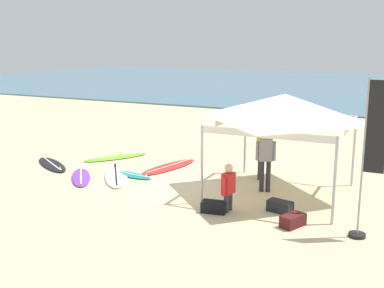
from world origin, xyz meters
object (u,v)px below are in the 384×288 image
Objects in this scene: person_red at (228,185)px; person_yellow at (261,147)px; surfboard_red at (169,167)px; person_grey at (266,157)px; gear_bag_by_pole at (280,206)px; surfboard_purple at (81,177)px; surfboard_white at (116,176)px; surfboard_black at (52,164)px; surfboard_teal at (129,174)px; gear_bag_near_tent at (293,220)px; banner_flag at (368,166)px; canopy_tent at (284,107)px; gear_bag_on_sand at (214,207)px; surfboard_lime at (116,157)px.

person_yellow is at bearing 92.71° from person_red.
person_grey is at bearing -16.45° from surfboard_red.
person_grey is 1.83m from gear_bag_by_pole.
surfboard_purple and surfboard_white have the same top height.
surfboard_black is (-1.83, 0.78, -0.00)m from surfboard_purple.
surfboard_teal is at bearing 38.08° from surfboard_purple.
surfboard_red is at bearing 137.68° from person_red.
surfboard_black is at bearing 175.79° from surfboard_white.
banner_flag is at bearing 0.55° from gear_bag_near_tent.
person_red is at bearing 170.19° from gear_bag_near_tent.
surfboard_white is (-5.03, -0.56, -2.35)m from canopy_tent.
canopy_tent is at bearing -50.19° from person_yellow.
canopy_tent reaches higher than surfboard_red.
person_red is (5.09, -0.72, 0.62)m from surfboard_purple.
surfboard_white is 2.06× the size of person_red.
surfboard_purple is 4.91m from gear_bag_on_sand.
surfboard_black is (-7.75, -0.36, -2.35)m from canopy_tent.
gear_bag_near_tent and gear_bag_on_sand have the same top height.
surfboard_lime is (-6.42, 1.43, -2.35)m from canopy_tent.
canopy_tent reaches higher than surfboard_purple.
surfboard_black is at bearing 167.82° from person_red.
person_red reaches higher than surfboard_teal.
surfboard_purple is 8.47m from banner_flag.
surfboard_white is 1.45× the size of person_yellow.
canopy_tent is at bearing -3.45° from person_grey.
canopy_tent reaches higher than person_yellow.
canopy_tent is 1.82× the size of surfboard_teal.
gear_bag_on_sand is (5.32, -3.53, 0.10)m from surfboard_lime.
surfboard_black is 0.67× the size of banner_flag.
person_yellow is at bearing 117.47° from gear_bag_by_pole.
surfboard_black is at bearing -176.91° from person_grey.
surfboard_red and surfboard_purple have the same top height.
gear_bag_by_pole is at bearing -62.53° from person_yellow.
surfboard_purple is 0.78× the size of surfboard_white.
canopy_tent is at bearing 111.75° from gear_bag_near_tent.
surfboard_black is at bearing -158.51° from surfboard_red.
surfboard_red is at bearing 163.55° from person_grey.
banner_flag reaches higher than surfboard_white.
person_red is 2.00× the size of gear_bag_near_tent.
surfboard_lime is at bearing 157.54° from gear_bag_by_pole.
gear_bag_near_tent is (4.92, -3.24, 0.10)m from surfboard_red.
gear_bag_by_pole is (-0.51, 0.78, 0.00)m from gear_bag_near_tent.
canopy_tent is at bearing 137.82° from banner_flag.
surfboard_red is 3.24m from person_yellow.
canopy_tent is 1.98× the size of person_yellow.
person_yellow is 0.50× the size of banner_flag.
surfboard_teal is at bearing 153.30° from gear_bag_on_sand.
surfboard_teal is at bearing -176.99° from canopy_tent.
surfboard_white is 4.13× the size of gear_bag_near_tent.
person_red reaches higher than gear_bag_on_sand.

